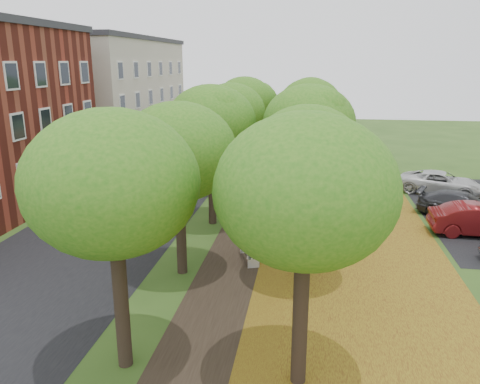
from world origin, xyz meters
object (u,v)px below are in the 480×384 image
(car_red, at_px, (480,220))
(bench, at_px, (248,251))
(car_grey, at_px, (462,205))
(car_white, at_px, (441,183))

(car_red, bearing_deg, bench, 114.91)
(bench, bearing_deg, car_grey, -74.64)
(car_red, distance_m, car_grey, 2.84)
(bench, height_order, car_red, car_red)
(bench, relative_size, car_white, 0.36)
(car_white, bearing_deg, bench, 156.03)
(car_red, relative_size, car_white, 0.92)
(bench, distance_m, car_white, 16.38)
(car_grey, bearing_deg, car_white, 20.84)
(bench, height_order, car_white, car_white)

